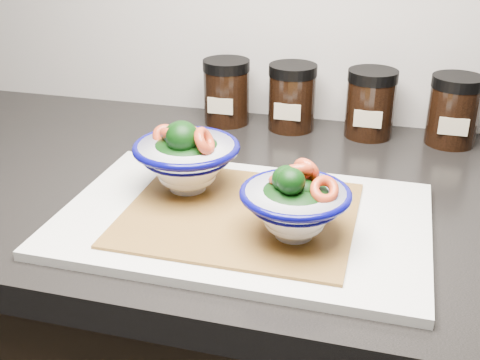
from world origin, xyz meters
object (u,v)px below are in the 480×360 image
(cutting_board, at_px, (243,219))
(spice_jar_a, at_px, (227,92))
(bowl_left, at_px, (186,157))
(spice_jar_d, at_px, (454,110))
(spice_jar_b, at_px, (292,97))
(spice_jar_c, at_px, (370,103))
(bowl_right, at_px, (295,204))

(cutting_board, distance_m, spice_jar_a, 0.37)
(bowl_left, relative_size, spice_jar_d, 1.24)
(bowl_left, xyz_separation_m, spice_jar_d, (0.35, 0.30, -0.00))
(cutting_board, relative_size, spice_jar_b, 3.98)
(spice_jar_c, bearing_deg, spice_jar_b, 180.00)
(cutting_board, relative_size, bowl_left, 3.21)
(bowl_left, relative_size, bowl_right, 1.11)
(spice_jar_c, xyz_separation_m, spice_jar_d, (0.13, 0.00, 0.00))
(bowl_right, relative_size, spice_jar_b, 1.12)
(spice_jar_b, xyz_separation_m, spice_jar_d, (0.26, 0.00, 0.00))
(bowl_left, bearing_deg, bowl_right, -27.50)
(bowl_right, xyz_separation_m, spice_jar_c, (0.05, 0.38, 0.00))
(cutting_board, height_order, spice_jar_c, spice_jar_c)
(cutting_board, height_order, spice_jar_a, spice_jar_a)
(bowl_right, bearing_deg, bowl_left, 152.50)
(spice_jar_a, bearing_deg, spice_jar_c, 0.00)
(spice_jar_c, bearing_deg, spice_jar_d, 0.00)
(cutting_board, xyz_separation_m, spice_jar_a, (-0.12, 0.35, 0.05))
(spice_jar_a, bearing_deg, spice_jar_d, 0.00)
(bowl_left, bearing_deg, spice_jar_b, 74.69)
(bowl_left, relative_size, spice_jar_b, 1.24)
(cutting_board, bearing_deg, bowl_right, -28.17)
(spice_jar_a, xyz_separation_m, spice_jar_d, (0.38, 0.00, 0.00))
(cutting_board, bearing_deg, spice_jar_a, 109.65)
(spice_jar_a, distance_m, spice_jar_d, 0.38)
(bowl_right, height_order, spice_jar_d, bowl_right)
(cutting_board, distance_m, spice_jar_d, 0.43)
(bowl_right, xyz_separation_m, spice_jar_b, (-0.08, 0.38, 0.00))
(bowl_left, distance_m, bowl_right, 0.18)
(bowl_left, height_order, spice_jar_a, bowl_left)
(spice_jar_a, bearing_deg, cutting_board, -70.35)
(bowl_right, relative_size, spice_jar_c, 1.12)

